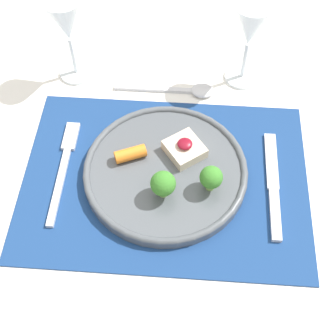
% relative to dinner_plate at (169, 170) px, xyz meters
% --- Properties ---
extents(ground_plane, '(8.00, 8.00, 0.00)m').
position_rel_dinner_plate_xyz_m(ground_plane, '(-0.01, -0.01, -0.79)').
color(ground_plane, '#4C4742').
extents(dining_table, '(1.28, 1.24, 0.78)m').
position_rel_dinner_plate_xyz_m(dining_table, '(-0.01, -0.01, -0.10)').
color(dining_table, white).
rests_on(dining_table, ground_plane).
extents(placemat, '(0.48, 0.35, 0.00)m').
position_rel_dinner_plate_xyz_m(placemat, '(-0.01, -0.01, -0.02)').
color(placemat, navy).
rests_on(placemat, dining_table).
extents(dinner_plate, '(0.28, 0.28, 0.07)m').
position_rel_dinner_plate_xyz_m(dinner_plate, '(0.00, 0.00, 0.00)').
color(dinner_plate, '#4C5156').
rests_on(dinner_plate, placemat).
extents(fork, '(0.02, 0.21, 0.01)m').
position_rel_dinner_plate_xyz_m(fork, '(-0.18, 0.01, -0.01)').
color(fork, silver).
rests_on(fork, placemat).
extents(knife, '(0.02, 0.21, 0.01)m').
position_rel_dinner_plate_xyz_m(knife, '(0.18, -0.02, -0.01)').
color(knife, silver).
rests_on(knife, placemat).
extents(spoon, '(0.20, 0.04, 0.01)m').
position_rel_dinner_plate_xyz_m(spoon, '(0.02, 0.20, -0.01)').
color(spoon, silver).
rests_on(spoon, dining_table).
extents(wine_glass_near, '(0.07, 0.07, 0.17)m').
position_rel_dinner_plate_xyz_m(wine_glass_near, '(0.13, 0.24, 0.10)').
color(wine_glass_near, white).
rests_on(wine_glass_near, dining_table).
extents(wine_glass_far, '(0.07, 0.07, 0.17)m').
position_rel_dinner_plate_xyz_m(wine_glass_far, '(-0.20, 0.23, 0.10)').
color(wine_glass_far, white).
rests_on(wine_glass_far, dining_table).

